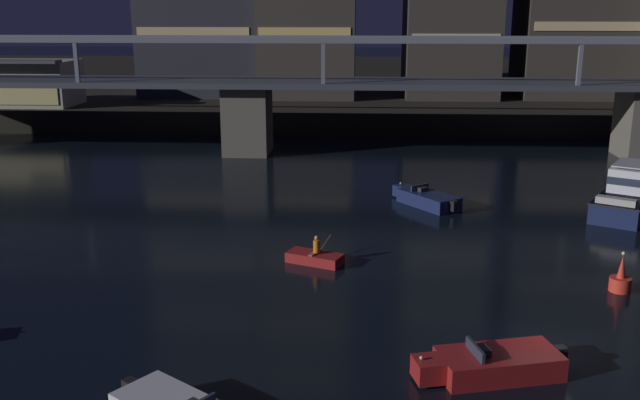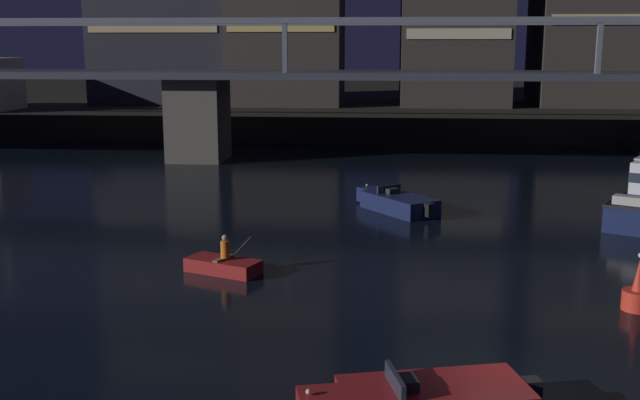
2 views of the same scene
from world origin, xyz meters
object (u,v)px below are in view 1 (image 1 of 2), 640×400
Objects in this scene: river_bridge at (444,102)px; speedboat_mid_center at (492,364)px; dinghy_with_paddler at (315,257)px; cabin_cruiser_near_left at (629,193)px; channel_buoy at (620,280)px; waterfront_pavilion at (14,83)px; speedboat_mid_left at (426,199)px.

river_bridge is 36.56m from speedboat_mid_center.
cabin_cruiser_near_left is at bearing 29.52° from dinghy_with_paddler.
speedboat_mid_center is 2.95× the size of channel_buoy.
river_bridge is 57.53× the size of channel_buoy.
river_bridge is 42.73m from waterfront_pavilion.
speedboat_mid_left is at bearing 59.89° from dinghy_with_paddler.
dinghy_with_paddler is at bearing 122.05° from speedboat_mid_center.
waterfront_pavilion is 57.53m from cabin_cruiser_near_left.
speedboat_mid_center is (0.33, -20.79, 0.00)m from speedboat_mid_left.
channel_buoy reaches higher than speedboat_mid_left.
channel_buoy is (6.66, 7.58, 0.06)m from speedboat_mid_center.
speedboat_mid_left is 1.66× the size of dinghy_with_paddler.
waterfront_pavilion is at bearing 138.20° from channel_buoy.
waterfront_pavilion is at bearing 144.52° from speedboat_mid_left.
channel_buoy reaches higher than speedboat_mid_center.
dinghy_with_paddler is (32.34, -37.91, -4.16)m from waterfront_pavilion.
speedboat_mid_left is (-2.60, -15.48, -3.93)m from river_bridge.
speedboat_mid_left is 0.90× the size of speedboat_mid_center.
speedboat_mid_center is (-11.51, -20.44, -0.64)m from cabin_cruiser_near_left.
waterfront_pavilion reaches higher than cabin_cruiser_near_left.
dinghy_with_paddler is at bearing 168.35° from channel_buoy.
waterfront_pavilion is 61.98m from speedboat_mid_center.
waterfront_pavilion is 2.39× the size of speedboat_mid_center.
dinghy_with_paddler reaches higher than speedboat_mid_center.
channel_buoy is 0.62× the size of dinghy_with_paddler.
river_bridge is 11.33× the size of cabin_cruiser_near_left.
channel_buoy is at bearing 48.69° from speedboat_mid_center.
speedboat_mid_left is 14.95m from channel_buoy.
speedboat_mid_center is (-2.26, -36.28, -3.93)m from river_bridge.
cabin_cruiser_near_left reaches higher than dinghy_with_paddler.
river_bridge reaches higher than speedboat_mid_left.
river_bridge is 8.17× the size of waterfront_pavilion.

